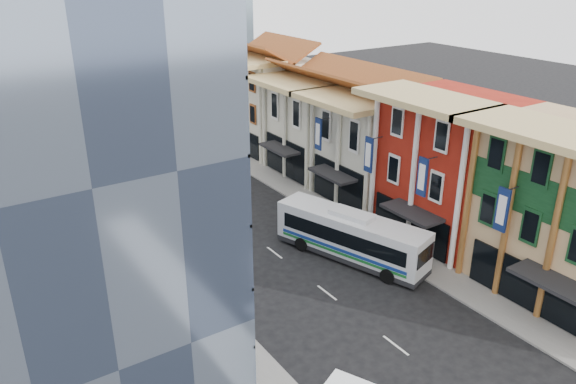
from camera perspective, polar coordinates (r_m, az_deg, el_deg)
sidewalk_right at (r=49.95m, az=6.92°, el=-3.45°), size 3.00×90.00×0.15m
sidewalk_left at (r=42.21m, az=-11.32°, el=-9.06°), size 3.00×90.00×0.15m
shophouse_red at (r=48.08m, az=16.14°, el=2.39°), size 8.00×10.00×12.00m
shophouse_cream_near at (r=54.61m, az=8.58°, el=4.37°), size 8.00×9.00×10.00m
shophouse_cream_mid at (r=61.25m, az=2.98°, el=6.64°), size 8.00×9.00×10.00m
shophouse_cream_far at (r=69.56m, az=-2.19°, el=9.05°), size 8.00×12.00×11.00m
office_tower at (r=31.84m, az=-25.58°, el=7.79°), size 12.00×26.00×30.00m
office_block_far at (r=56.08m, az=-27.10°, el=4.72°), size 10.00×18.00×14.00m
bus_left_far at (r=50.87m, az=-12.84°, el=-1.27°), size 6.46×11.22×3.54m
bus_right at (r=44.05m, az=6.42°, el=-4.38°), size 6.72×12.89×4.04m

